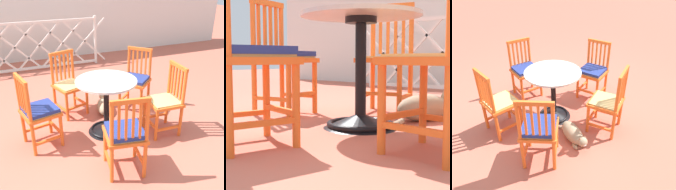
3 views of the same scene
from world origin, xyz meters
TOP-DOWN VIEW (x-y plane):
  - ground_plane at (0.00, 0.00)m, footprint 24.00×24.00m
  - cafe_table at (0.13, 0.10)m, footprint 0.76×0.76m
  - orange_chair_at_corner at (-0.17, 0.81)m, footprint 0.50×0.50m
  - orange_chair_tucked_in at (-0.70, 0.14)m, footprint 0.48×0.48m
  - orange_chair_by_planter at (0.03, -0.67)m, footprint 0.47×0.47m
  - orange_chair_near_fence at (0.83, -0.17)m, footprint 0.42×0.42m
  - orange_chair_facing_out at (0.79, 0.59)m, footprint 0.56×0.56m
  - tabby_cat at (0.30, 0.65)m, footprint 0.33×0.74m

SIDE VIEW (x-z plane):
  - ground_plane at x=0.00m, z-range 0.00..0.00m
  - tabby_cat at x=0.30m, z-range -0.02..0.21m
  - cafe_table at x=0.13m, z-range -0.08..0.65m
  - orange_chair_at_corner at x=-0.17m, z-range -0.02..0.89m
  - orange_chair_near_fence at x=0.83m, z-range -0.02..0.89m
  - orange_chair_tucked_in at x=-0.70m, z-range -0.01..0.90m
  - orange_chair_by_planter at x=0.03m, z-range -0.01..0.90m
  - orange_chair_facing_out at x=0.79m, z-range -0.01..0.90m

